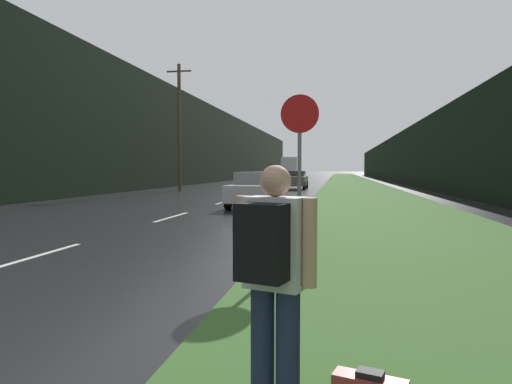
{
  "coord_description": "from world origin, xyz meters",
  "views": [
    {
      "loc": [
        5.36,
        0.21,
        1.58
      ],
      "look_at": [
        2.69,
        15.08,
        0.81
      ],
      "focal_mm": 32.0,
      "sensor_mm": 36.0,
      "label": 1
    }
  ],
  "objects_px": {
    "car_passing_near": "(255,190)",
    "car_oncoming": "(264,178)",
    "hitchhiker_with_backpack": "(273,272)",
    "delivery_truck": "(291,168)",
    "stop_sign": "(300,156)",
    "car_passing_far": "(294,180)"
  },
  "relations": [
    {
      "from": "car_passing_near",
      "to": "car_oncoming",
      "type": "height_order",
      "value": "car_passing_near"
    },
    {
      "from": "car_passing_near",
      "to": "delivery_truck",
      "type": "relative_size",
      "value": 0.46
    },
    {
      "from": "stop_sign",
      "to": "hitchhiker_with_backpack",
      "type": "height_order",
      "value": "stop_sign"
    },
    {
      "from": "stop_sign",
      "to": "car_passing_near",
      "type": "bearing_deg",
      "value": 104.7
    },
    {
      "from": "car_passing_far",
      "to": "delivery_truck",
      "type": "height_order",
      "value": "delivery_truck"
    },
    {
      "from": "hitchhiker_with_backpack",
      "to": "car_passing_near",
      "type": "relative_size",
      "value": 0.4
    },
    {
      "from": "stop_sign",
      "to": "delivery_truck",
      "type": "xyz_separation_m",
      "value": [
        -6.66,
        64.91,
        -0.01
      ]
    },
    {
      "from": "car_oncoming",
      "to": "stop_sign",
      "type": "bearing_deg",
      "value": -79.81
    },
    {
      "from": "hitchhiker_with_backpack",
      "to": "car_passing_near",
      "type": "bearing_deg",
      "value": 117.38
    },
    {
      "from": "stop_sign",
      "to": "delivery_truck",
      "type": "distance_m",
      "value": 65.25
    },
    {
      "from": "hitchhiker_with_backpack",
      "to": "delivery_truck",
      "type": "relative_size",
      "value": 0.18
    },
    {
      "from": "hitchhiker_with_backpack",
      "to": "delivery_truck",
      "type": "distance_m",
      "value": 70.79
    },
    {
      "from": "hitchhiker_with_backpack",
      "to": "car_oncoming",
      "type": "distance_m",
      "value": 43.14
    },
    {
      "from": "car_passing_near",
      "to": "car_passing_far",
      "type": "xyz_separation_m",
      "value": [
        0.0,
        17.18,
        0.01
      ]
    },
    {
      "from": "car_passing_far",
      "to": "car_oncoming",
      "type": "distance_m",
      "value": 10.48
    },
    {
      "from": "car_passing_far",
      "to": "stop_sign",
      "type": "bearing_deg",
      "value": 95.57
    },
    {
      "from": "car_oncoming",
      "to": "car_passing_far",
      "type": "bearing_deg",
      "value": -67.6
    },
    {
      "from": "hitchhiker_with_backpack",
      "to": "car_passing_far",
      "type": "height_order",
      "value": "hitchhiker_with_backpack"
    },
    {
      "from": "hitchhiker_with_backpack",
      "to": "car_passing_near",
      "type": "distance_m",
      "value": 15.98
    },
    {
      "from": "car_passing_far",
      "to": "delivery_truck",
      "type": "distance_m",
      "value": 37.78
    },
    {
      "from": "car_passing_far",
      "to": "delivery_truck",
      "type": "relative_size",
      "value": 0.52
    },
    {
      "from": "stop_sign",
      "to": "delivery_truck",
      "type": "relative_size",
      "value": 0.33
    }
  ]
}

